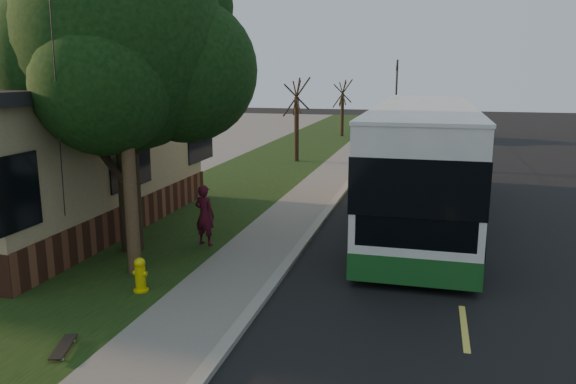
{
  "coord_description": "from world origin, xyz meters",
  "views": [
    {
      "loc": [
        3.21,
        -10.11,
        4.66
      ],
      "look_at": [
        -0.4,
        4.04,
        1.5
      ],
      "focal_mm": 35.0,
      "sensor_mm": 36.0,
      "label": 1
    }
  ],
  "objects_px": {
    "transit_bus": "(423,158)",
    "distant_car": "(441,128)",
    "skateboard_main": "(64,347)",
    "traffic_signal": "(396,91)",
    "bare_tree_near": "(297,121)",
    "dumpster": "(81,186)",
    "leafy_tree": "(125,50)",
    "bare_tree_far": "(342,109)",
    "skateboarder": "(205,215)",
    "utility_pole": "(123,72)",
    "fire_hydrant": "(140,275)"
  },
  "relations": [
    {
      "from": "transit_bus",
      "to": "dumpster",
      "type": "xyz_separation_m",
      "value": [
        -11.69,
        -1.21,
        -1.24
      ]
    },
    {
      "from": "fire_hydrant",
      "to": "distant_car",
      "type": "bearing_deg",
      "value": 77.82
    },
    {
      "from": "distant_car",
      "to": "transit_bus",
      "type": "bearing_deg",
      "value": -85.55
    },
    {
      "from": "leafy_tree",
      "to": "skateboarder",
      "type": "height_order",
      "value": "leafy_tree"
    },
    {
      "from": "skateboard_main",
      "to": "dumpster",
      "type": "height_order",
      "value": "dumpster"
    },
    {
      "from": "fire_hydrant",
      "to": "traffic_signal",
      "type": "height_order",
      "value": "traffic_signal"
    },
    {
      "from": "fire_hydrant",
      "to": "bare_tree_near",
      "type": "relative_size",
      "value": 0.17
    },
    {
      "from": "leafy_tree",
      "to": "transit_bus",
      "type": "height_order",
      "value": "leafy_tree"
    },
    {
      "from": "fire_hydrant",
      "to": "dumpster",
      "type": "relative_size",
      "value": 0.42
    },
    {
      "from": "bare_tree_near",
      "to": "traffic_signal",
      "type": "xyz_separation_m",
      "value": [
        4.0,
        16.0,
        1.01
      ]
    },
    {
      "from": "bare_tree_far",
      "to": "transit_bus",
      "type": "height_order",
      "value": "bare_tree_far"
    },
    {
      "from": "utility_pole",
      "to": "dumpster",
      "type": "relative_size",
      "value": 5.13
    },
    {
      "from": "traffic_signal",
      "to": "distant_car",
      "type": "distance_m",
      "value": 5.66
    },
    {
      "from": "dumpster",
      "to": "distant_car",
      "type": "relative_size",
      "value": 0.37
    },
    {
      "from": "distant_car",
      "to": "traffic_signal",
      "type": "bearing_deg",
      "value": 138.18
    },
    {
      "from": "fire_hydrant",
      "to": "skateboard_main",
      "type": "height_order",
      "value": "fire_hydrant"
    },
    {
      "from": "utility_pole",
      "to": "fire_hydrant",
      "type": "bearing_deg",
      "value": -54.62
    },
    {
      "from": "utility_pole",
      "to": "traffic_signal",
      "type": "distance_m",
      "value": 33.26
    },
    {
      "from": "skateboarder",
      "to": "distant_car",
      "type": "relative_size",
      "value": 0.34
    },
    {
      "from": "transit_bus",
      "to": "dumpster",
      "type": "distance_m",
      "value": 11.82
    },
    {
      "from": "fire_hydrant",
      "to": "traffic_signal",
      "type": "relative_size",
      "value": 0.13
    },
    {
      "from": "bare_tree_far",
      "to": "skateboarder",
      "type": "relative_size",
      "value": 2.45
    },
    {
      "from": "bare_tree_near",
      "to": "skateboarder",
      "type": "bearing_deg",
      "value": -86.2
    },
    {
      "from": "fire_hydrant",
      "to": "utility_pole",
      "type": "xyz_separation_m",
      "value": [
        -0.71,
        0.99,
        4.2
      ]
    },
    {
      "from": "skateboarder",
      "to": "leafy_tree",
      "type": "bearing_deg",
      "value": 39.3
    },
    {
      "from": "bare_tree_far",
      "to": "fire_hydrant",
      "type": "bearing_deg",
      "value": -89.24
    },
    {
      "from": "skateboard_main",
      "to": "leafy_tree",
      "type": "bearing_deg",
      "value": 106.72
    },
    {
      "from": "skateboard_main",
      "to": "traffic_signal",
      "type": "bearing_deg",
      "value": 85.21
    },
    {
      "from": "skateboarder",
      "to": "dumpster",
      "type": "bearing_deg",
      "value": -14.34
    },
    {
      "from": "bare_tree_near",
      "to": "transit_bus",
      "type": "bearing_deg",
      "value": -56.73
    },
    {
      "from": "bare_tree_far",
      "to": "traffic_signal",
      "type": "xyz_separation_m",
      "value": [
        3.5,
        4.0,
        1.16
      ]
    },
    {
      "from": "bare_tree_near",
      "to": "skateboarder",
      "type": "relative_size",
      "value": 2.62
    },
    {
      "from": "bare_tree_near",
      "to": "transit_bus",
      "type": "distance_m",
      "value": 11.86
    },
    {
      "from": "transit_bus",
      "to": "distant_car",
      "type": "distance_m",
      "value": 22.1
    },
    {
      "from": "utility_pole",
      "to": "bare_tree_far",
      "type": "bearing_deg",
      "value": 89.4
    },
    {
      "from": "skateboard_main",
      "to": "bare_tree_far",
      "type": "bearing_deg",
      "value": 90.75
    },
    {
      "from": "utility_pole",
      "to": "traffic_signal",
      "type": "height_order",
      "value": "utility_pole"
    },
    {
      "from": "bare_tree_far",
      "to": "dumpster",
      "type": "relative_size",
      "value": 2.28
    },
    {
      "from": "leafy_tree",
      "to": "bare_tree_near",
      "type": "relative_size",
      "value": 1.81
    },
    {
      "from": "skateboarder",
      "to": "skateboard_main",
      "type": "height_order",
      "value": "skateboarder"
    },
    {
      "from": "transit_bus",
      "to": "distant_car",
      "type": "xyz_separation_m",
      "value": [
        0.9,
        22.05,
        -1.13
      ]
    },
    {
      "from": "utility_pole",
      "to": "dumpster",
      "type": "distance_m",
      "value": 8.89
    },
    {
      "from": "leafy_tree",
      "to": "bare_tree_far",
      "type": "height_order",
      "value": "leafy_tree"
    },
    {
      "from": "dumpster",
      "to": "distant_car",
      "type": "height_order",
      "value": "distant_car"
    },
    {
      "from": "fire_hydrant",
      "to": "skateboarder",
      "type": "xyz_separation_m",
      "value": [
        0.07,
        3.38,
        0.46
      ]
    },
    {
      "from": "bare_tree_near",
      "to": "dumpster",
      "type": "distance_m",
      "value": 12.36
    },
    {
      "from": "skateboarder",
      "to": "skateboard_main",
      "type": "xyz_separation_m",
      "value": [
        -0.04,
        -6.06,
        -0.76
      ]
    },
    {
      "from": "skateboard_main",
      "to": "utility_pole",
      "type": "bearing_deg",
      "value": 101.31
    },
    {
      "from": "transit_bus",
      "to": "skateboarder",
      "type": "xyz_separation_m",
      "value": [
        -5.53,
        -4.7,
        -1.05
      ]
    },
    {
      "from": "bare_tree_near",
      "to": "skateboard_main",
      "type": "height_order",
      "value": "bare_tree_near"
    }
  ]
}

